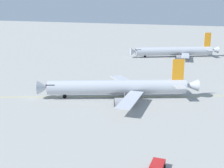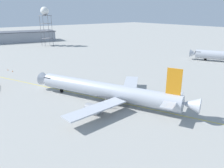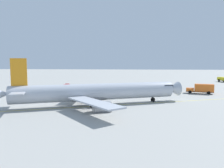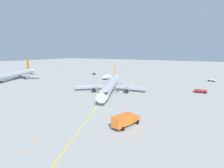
{
  "view_description": "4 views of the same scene",
  "coord_description": "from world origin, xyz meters",
  "views": [
    {
      "loc": [
        -74.86,
        -31.96,
        25.41
      ],
      "look_at": [
        3.42,
        -0.43,
        3.16
      ],
      "focal_mm": 49.24,
      "sensor_mm": 36.0,
      "label": 1
    },
    {
      "loc": [
        -30.05,
        -44.99,
        22.11
      ],
      "look_at": [
        3.1,
        -2.87,
        4.37
      ],
      "focal_mm": 35.48,
      "sensor_mm": 36.0,
      "label": 2
    },
    {
      "loc": [
        48.67,
        6.35,
        9.64
      ],
      "look_at": [
        0.98,
        0.57,
        4.97
      ],
      "focal_mm": 33.57,
      "sensor_mm": 36.0,
      "label": 3
    },
    {
      "loc": [
        -39.88,
        63.99,
        17.84
      ],
      "look_at": [
        2.18,
        -6.23,
        3.13
      ],
      "focal_mm": 29.34,
      "sensor_mm": 36.0,
      "label": 4
    }
  ],
  "objects": [
    {
      "name": "taxiway_centreline",
      "position": [
        3.0,
        -4.14,
        0.0
      ],
      "size": [
        61.98,
        145.53,
        0.01
      ],
      "rotation": [
        0.0,
        0.0,
        1.97
      ],
      "color": "yellow",
      "rests_on": "ground_plane"
    },
    {
      "name": "ops_pickup_truck",
      "position": [
        -33.03,
        -22.46,
        0.81
      ],
      "size": [
        5.16,
        2.44,
        1.41
      ],
      "rotation": [
        0.0,
        0.0,
        3.18
      ],
      "color": "#232326",
      "rests_on": "ground_plane"
    },
    {
      "name": "ground_plane",
      "position": [
        0.0,
        0.0,
        0.0
      ],
      "size": [
        600.0,
        600.0,
        0.0
      ],
      "primitive_type": "plane",
      "color": "#9E9E99"
    },
    {
      "name": "airliner_main",
      "position": [
        1.28,
        -3.31,
        2.87
      ],
      "size": [
        31.1,
        41.82,
        11.15
      ],
      "rotation": [
        0.0,
        0.0,
        1.99
      ],
      "color": "#B2B7C1",
      "rests_on": "ground_plane"
    },
    {
      "name": "catering_truck_truck",
      "position": [
        -21.3,
        27.01,
        1.67
      ],
      "size": [
        4.15,
        8.62,
        3.1
      ],
      "rotation": [
        0.0,
        0.0,
        4.49
      ],
      "color": "#232326",
      "rests_on": "ground_plane"
    }
  ]
}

